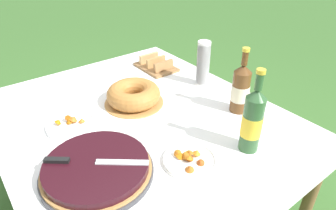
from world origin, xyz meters
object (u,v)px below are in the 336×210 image
bundt_cake (134,95)px  cider_bottle_green (252,121)px  cider_bottle_amber (241,89)px  berry_tart (97,169)px  snack_plate_left (189,159)px  cup_stack (203,64)px  serving_knife (88,161)px  bread_board (156,65)px  snack_plate_near (71,124)px

bundt_cake → cider_bottle_green: (0.59, 0.18, 0.09)m
cider_bottle_green → cider_bottle_amber: cider_bottle_green is taller
berry_tart → snack_plate_left: bearing=63.9°
cup_stack → snack_plate_left: (0.45, -0.49, -0.11)m
serving_knife → bundt_cake: size_ratio=1.02×
berry_tart → bundt_cake: size_ratio=1.37×
snack_plate_left → cup_stack: bearing=132.9°
berry_tart → bread_board: (-0.64, 0.71, -0.01)m
berry_tart → snack_plate_left: (0.15, 0.31, -0.02)m
bundt_cake → serving_knife: bearing=-50.0°
serving_knife → cider_bottle_amber: 0.77m
cider_bottle_amber → snack_plate_left: (0.14, -0.43, -0.11)m
snack_plate_near → snack_plate_left: size_ratio=1.05×
snack_plate_left → bread_board: (-0.79, 0.40, 0.01)m
bundt_cake → snack_plate_near: bearing=-89.9°
bread_board → cider_bottle_amber: bearing=2.6°
serving_knife → snack_plate_left: bearing=11.9°
cup_stack → snack_plate_near: size_ratio=1.14×
serving_knife → cider_bottle_green: bearing=15.2°
berry_tart → cider_bottle_green: bearing=67.0°
berry_tart → cider_bottle_green: cider_bottle_green is taller
serving_knife → bundt_cake: (-0.33, 0.40, -0.01)m
cider_bottle_amber → snack_plate_left: size_ratio=1.52×
berry_tart → snack_plate_left: size_ratio=1.94×
snack_plate_left → cider_bottle_amber: bearing=107.6°
cup_stack → cider_bottle_amber: (0.31, -0.05, -0.01)m
snack_plate_near → cider_bottle_amber: bearing=62.4°
berry_tart → snack_plate_near: (-0.35, 0.04, -0.02)m
bundt_cake → cider_bottle_amber: cider_bottle_amber is taller
cup_stack → bread_board: 0.36m
berry_tart → snack_plate_left: berry_tart is taller
cider_bottle_amber → snack_plate_near: (-0.37, -0.70, -0.11)m
serving_knife → cider_bottle_amber: bearing=36.5°
cup_stack → berry_tart: bearing=-69.5°
berry_tart → bread_board: bread_board is taller
cider_bottle_amber → snack_plate_near: 0.80m
cider_bottle_green → snack_plate_near: (-0.59, -0.51, -0.12)m
cider_bottle_green → berry_tart: bearing=-113.0°
cider_bottle_green → cider_bottle_amber: 0.29m
serving_knife → bread_board: bearing=78.9°
cider_bottle_amber → snack_plate_near: size_ratio=1.45×
serving_knife → cider_bottle_green: (0.25, 0.58, 0.07)m
snack_plate_near → bread_board: (-0.28, 0.67, 0.01)m
snack_plate_near → berry_tart: bearing=-6.5°
berry_tart → cup_stack: 0.86m
cider_bottle_green → snack_plate_left: size_ratio=1.66×
serving_knife → bundt_cake: bundt_cake is taller
berry_tart → serving_knife: bearing=-129.0°
serving_knife → cider_bottle_green: cider_bottle_green is taller
serving_knife → snack_plate_near: bearing=118.3°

